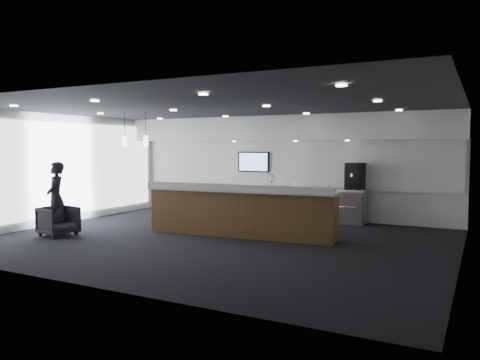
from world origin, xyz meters
The scene contains 25 objects.
ground centered at (0.00, 0.00, 0.00)m, with size 10.00×10.00×0.00m, color black.
ceiling centered at (0.00, 0.00, 3.00)m, with size 10.00×8.00×0.02m, color black.
back_wall centered at (0.00, 4.00, 1.50)m, with size 10.00×0.02×3.00m, color silver.
left_wall centered at (-5.00, 0.00, 1.50)m, with size 0.02×8.00×3.00m, color silver.
right_wall centered at (5.00, 0.00, 1.50)m, with size 0.02×8.00×3.00m, color silver.
soffit_bulkhead centered at (0.00, 3.55, 2.65)m, with size 10.00×0.90×0.70m, color silver.
alcove_panel centered at (0.00, 3.97, 1.60)m, with size 9.80×0.06×1.40m, color silver.
window_blinds_wall centered at (-4.96, 0.00, 1.50)m, with size 0.04×7.36×2.55m, color #A7BBC8.
back_credenza centered at (0.00, 3.64, 0.48)m, with size 5.06×0.66×0.95m.
wall_tv centered at (-1.00, 3.91, 1.65)m, with size 1.05×0.08×0.62m.
pendant_left centered at (-2.40, 0.80, 2.25)m, with size 0.12×0.12×0.30m, color #FFF1C6.
pendant_right centered at (-3.10, 0.80, 2.25)m, with size 0.12×0.12×0.30m, color #FFF1C6.
ceiling_can_lights centered at (0.00, 0.00, 2.97)m, with size 7.00×5.00×0.02m, color white, non-canonical shape.
service_counter centered at (0.23, 0.65, 0.58)m, with size 4.67×1.15×1.49m.
coffee_machine centered at (2.20, 3.67, 1.31)m, with size 0.49×0.58×0.73m.
info_sign_left centered at (0.03, 3.57, 1.05)m, with size 0.14×0.02×0.20m, color white.
info_sign_right centered at (0.52, 3.51, 1.06)m, with size 0.16×0.02×0.21m, color white.
armchair centered at (-3.59, -1.34, 0.35)m, with size 0.75×0.77×0.70m, color black.
lounge_guest centered at (-3.95, -1.09, 0.87)m, with size 0.64×0.42×1.75m, color black.
cup_0 centered at (1.48, 3.56, 1.00)m, with size 0.10×0.10×0.10m, color white.
cup_1 centered at (1.34, 3.56, 1.00)m, with size 0.10×0.10×0.10m, color white.
cup_2 centered at (1.20, 3.56, 1.00)m, with size 0.10×0.10×0.10m, color white.
cup_3 centered at (1.06, 3.56, 1.00)m, with size 0.10×0.10×0.10m, color white.
cup_4 centered at (0.92, 3.56, 1.00)m, with size 0.10×0.10×0.10m, color white.
cup_5 centered at (0.78, 3.56, 1.00)m, with size 0.10×0.10×0.10m, color white.
Camera 1 is at (5.33, -9.07, 2.10)m, focal length 35.00 mm.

